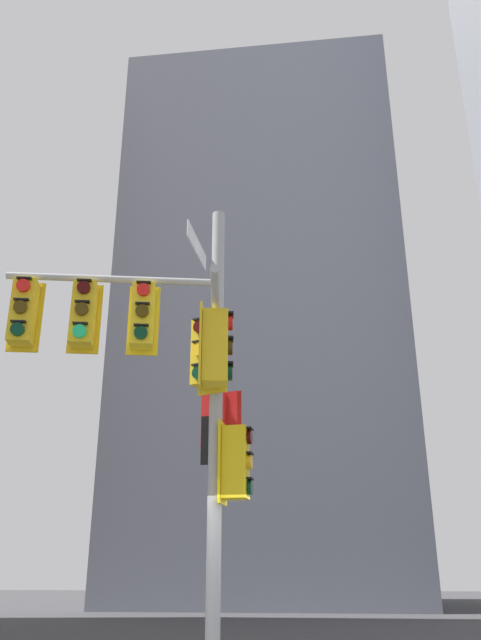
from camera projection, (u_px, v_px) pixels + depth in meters
building_mid_block at (267, 333)px, 39.34m from camera, size 14.97×14.97×30.36m
signal_pole_assembly at (166, 369)px, 9.43m from camera, size 3.74×2.96×7.02m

